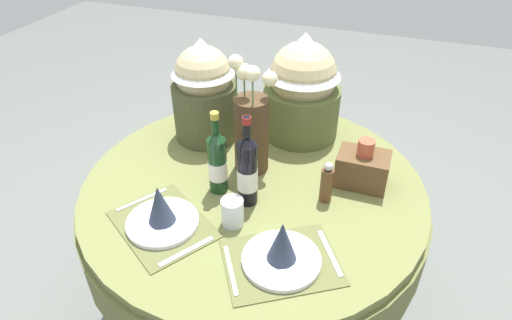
# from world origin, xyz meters

# --- Properties ---
(ground) EXTENTS (8.00, 8.00, 0.00)m
(ground) POSITION_xyz_m (0.00, 0.00, 0.00)
(ground) COLOR slate
(dining_table) EXTENTS (1.30, 1.30, 0.74)m
(dining_table) POSITION_xyz_m (0.00, 0.00, 0.61)
(dining_table) COLOR olive
(dining_table) RESTS_ON ground
(place_setting_left) EXTENTS (0.43, 0.40, 0.16)m
(place_setting_left) POSITION_xyz_m (-0.20, -0.32, 0.79)
(place_setting_left) COLOR brown
(place_setting_left) RESTS_ON dining_table
(place_setting_right) EXTENTS (0.43, 0.40, 0.16)m
(place_setting_right) POSITION_xyz_m (0.21, -0.34, 0.79)
(place_setting_right) COLOR brown
(place_setting_right) RESTS_ON dining_table
(flower_vase) EXTENTS (0.17, 0.14, 0.45)m
(flower_vase) POSITION_xyz_m (-0.04, 0.09, 0.92)
(flower_vase) COLOR #47331E
(flower_vase) RESTS_ON dining_table
(wine_bottle_left) EXTENTS (0.07, 0.07, 0.32)m
(wine_bottle_left) POSITION_xyz_m (-0.10, -0.08, 0.87)
(wine_bottle_left) COLOR #143819
(wine_bottle_left) RESTS_ON dining_table
(wine_bottle_centre) EXTENTS (0.07, 0.07, 0.34)m
(wine_bottle_centre) POSITION_xyz_m (0.02, -0.11, 0.88)
(wine_bottle_centre) COLOR black
(wine_bottle_centre) RESTS_ON dining_table
(tumbler_mid) EXTENTS (0.07, 0.07, 0.10)m
(tumbler_mid) POSITION_xyz_m (0.01, -0.23, 0.79)
(tumbler_mid) COLOR silver
(tumbler_mid) RESTS_ON dining_table
(pepper_mill) EXTENTS (0.04, 0.04, 0.16)m
(pepper_mill) POSITION_xyz_m (0.27, -0.01, 0.82)
(pepper_mill) COLOR brown
(pepper_mill) RESTS_ON dining_table
(gift_tub_back_left) EXTENTS (0.27, 0.27, 0.44)m
(gift_tub_back_left) POSITION_xyz_m (-0.30, 0.25, 0.97)
(gift_tub_back_left) COLOR #474C2D
(gift_tub_back_left) RESTS_ON dining_table
(gift_tub_back_centre) EXTENTS (0.32, 0.32, 0.45)m
(gift_tub_back_centre) POSITION_xyz_m (0.07, 0.40, 0.98)
(gift_tub_back_centre) COLOR #566033
(gift_tub_back_centre) RESTS_ON dining_table
(woven_basket_side_right) EXTENTS (0.19, 0.13, 0.19)m
(woven_basket_side_right) POSITION_xyz_m (0.38, 0.13, 0.81)
(woven_basket_side_right) COLOR brown
(woven_basket_side_right) RESTS_ON dining_table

